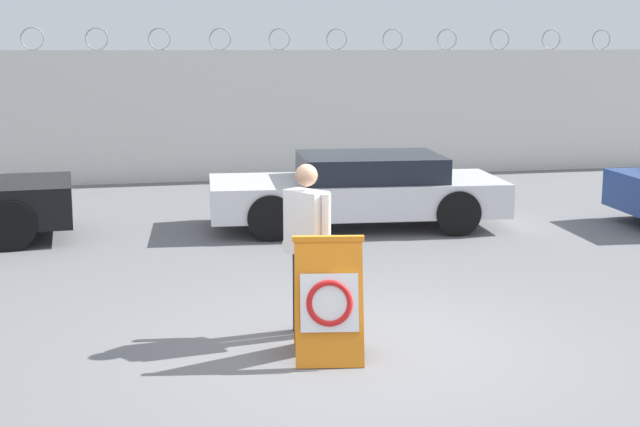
# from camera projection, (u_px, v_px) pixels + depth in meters

# --- Properties ---
(ground_plane) EXTENTS (90.00, 90.00, 0.00)m
(ground_plane) POSITION_uv_depth(u_px,v_px,m) (357.00, 348.00, 8.51)
(ground_plane) COLOR slate
(perimeter_wall) EXTENTS (36.00, 0.30, 3.21)m
(perimeter_wall) POSITION_uv_depth(u_px,v_px,m) (222.00, 115.00, 18.94)
(perimeter_wall) COLOR silver
(perimeter_wall) RESTS_ON ground_plane
(barricade_sign) EXTENTS (0.73, 0.79, 1.15)m
(barricade_sign) POSITION_uv_depth(u_px,v_px,m) (328.00, 298.00, 8.16)
(barricade_sign) COLOR orange
(barricade_sign) RESTS_ON ground_plane
(security_guard) EXTENTS (0.44, 0.67, 1.71)m
(security_guard) POSITION_uv_depth(u_px,v_px,m) (307.00, 241.00, 8.79)
(security_guard) COLOR black
(security_guard) RESTS_ON ground_plane
(parked_car_rear_sedan) EXTENTS (4.74, 2.25, 1.15)m
(parked_car_rear_sedan) POSITION_uv_depth(u_px,v_px,m) (359.00, 189.00, 14.12)
(parked_car_rear_sedan) COLOR black
(parked_car_rear_sedan) RESTS_ON ground_plane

